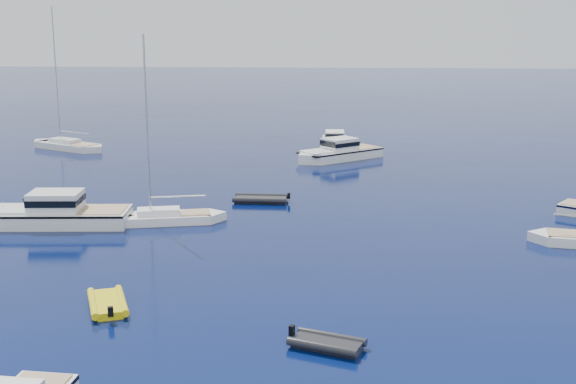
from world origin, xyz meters
TOP-DOWN VIEW (x-y plane):
  - motor_cruiser_centre at (-17.56, 25.32)m, footprint 11.36×4.26m
  - motor_cruiser_distant at (1.42, 51.11)m, footprint 9.90×9.00m
  - motor_cruiser_horizon at (1.04, 58.13)m, footprint 2.81×8.81m
  - sailboat_mid_l at (-10.32, 26.46)m, footprint 9.15×4.22m
  - sailboat_far_l at (-27.40, 55.37)m, footprint 10.53×7.33m
  - tender_yellow at (-9.48, 10.87)m, footprint 3.27×4.24m
  - tender_grey_near at (1.05, 6.97)m, footprint 3.65×2.82m
  - tender_grey_far at (-4.38, 32.83)m, footprint 4.35×2.40m

SIDE VIEW (x-z plane):
  - motor_cruiser_centre at x=-17.56m, z-range -1.46..1.46m
  - motor_cruiser_distant at x=1.42m, z-range -1.35..1.35m
  - motor_cruiser_horizon at x=1.04m, z-range -1.15..1.15m
  - sailboat_mid_l at x=-10.32m, z-range -6.51..6.51m
  - sailboat_far_l at x=-27.40m, z-range -7.70..7.70m
  - tender_yellow at x=-9.48m, z-range -0.47..0.47m
  - tender_grey_near at x=1.05m, z-range -0.47..0.47m
  - tender_grey_far at x=-4.38m, z-range -0.47..0.47m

